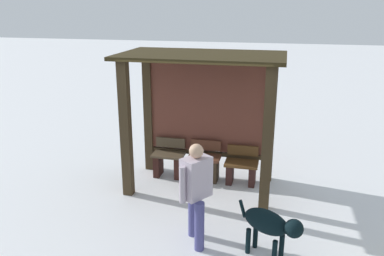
{
  "coord_description": "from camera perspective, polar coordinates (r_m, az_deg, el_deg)",
  "views": [
    {
      "loc": [
        1.41,
        -6.71,
        3.35
      ],
      "look_at": [
        -0.12,
        -0.21,
        1.23
      ],
      "focal_mm": 36.61,
      "sensor_mm": 36.0,
      "label": 1
    }
  ],
  "objects": [
    {
      "name": "ground_plane",
      "position": [
        7.63,
        1.28,
        -8.45
      ],
      "size": [
        60.0,
        60.0,
        0.0
      ],
      "primitive_type": "plane",
      "color": "silver"
    },
    {
      "name": "bus_shelter",
      "position": [
        7.26,
        1.73,
        4.51
      ],
      "size": [
        2.89,
        1.65,
        2.53
      ],
      "color": "#382B1A",
      "rests_on": "ground"
    },
    {
      "name": "bench_left_inside",
      "position": [
        7.96,
        -3.42,
        -4.89
      ],
      "size": [
        0.64,
        0.39,
        0.76
      ],
      "color": "#4A3C2A",
      "rests_on": "ground"
    },
    {
      "name": "bench_center_inside",
      "position": [
        7.79,
        1.8,
        -5.3
      ],
      "size": [
        0.64,
        0.39,
        0.78
      ],
      "color": "#552F1F",
      "rests_on": "ground"
    },
    {
      "name": "bench_right_inside",
      "position": [
        7.7,
        7.2,
        -5.95
      ],
      "size": [
        0.64,
        0.41,
        0.72
      ],
      "color": "#533519",
      "rests_on": "ground"
    },
    {
      "name": "person_walking",
      "position": [
        5.57,
        0.6,
        -8.64
      ],
      "size": [
        0.45,
        0.54,
        1.54
      ],
      "color": "#BAAAB9",
      "rests_on": "ground"
    },
    {
      "name": "dog",
      "position": [
        5.51,
        11.34,
        -13.63
      ],
      "size": [
        0.9,
        0.62,
        0.73
      ],
      "color": "black",
      "rests_on": "ground"
    }
  ]
}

